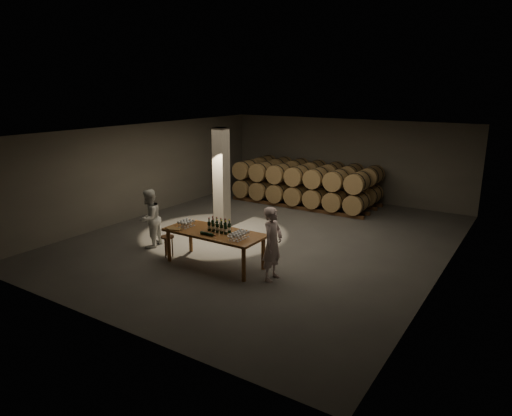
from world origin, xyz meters
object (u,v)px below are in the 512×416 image
Objects in this scene: plate at (233,236)px; notebook_near at (177,229)px; tasting_table at (215,235)px; stool at (168,240)px; person_woman at (150,218)px; person_man at (272,244)px; bottle_cluster at (219,227)px.

plate is 1.55m from notebook_near.
stool is (-1.42, -0.22, -0.32)m from tasting_table.
person_woman is at bearing 176.87° from plate.
plate is 3.01m from person_woman.
person_man reaches higher than stool.
stool is at bearing -169.95° from bottle_cluster.
bottle_cluster reaches higher than plate.
person_woman is (-2.40, 0.11, 0.04)m from tasting_table.
person_man is at bearing 1.37° from tasting_table.
bottle_cluster reaches higher than stool.
person_man reaches higher than notebook_near.
person_woman is at bearing 143.01° from notebook_near.
tasting_table is 1.47× the size of person_man.
stool is at bearing -171.20° from tasting_table.
person_man is (1.67, 0.04, 0.09)m from tasting_table.
bottle_cluster is 1.05× the size of stool.
stool is (-1.53, -0.27, -0.55)m from bottle_cluster.
plate is at bearing 93.97° from person_man.
person_woman reaches higher than plate.
plate is at bearing 4.65° from stool.
plate is 1.09× the size of notebook_near.
notebook_near reaches higher than tasting_table.
notebook_near reaches higher than stool.
bottle_cluster is at bearing 167.86° from plate.
plate is 0.15× the size of person_man.
notebook_near is 0.43× the size of stool.
tasting_table is 4.28× the size of bottle_cluster.
stool is 1.09m from person_woman.
tasting_table is 9.56× the size of plate.
tasting_table is 4.49× the size of stool.
tasting_table is 10.38× the size of notebook_near.
stool is 0.33× the size of person_man.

